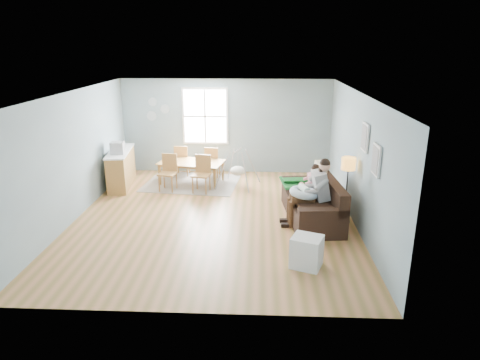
# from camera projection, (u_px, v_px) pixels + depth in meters

# --- Properties ---
(room) EXTENTS (8.40, 9.40, 3.90)m
(room) POSITION_uv_depth(u_px,v_px,m) (212.00, 107.00, 8.66)
(room) COLOR olive
(window) EXTENTS (1.32, 0.08, 1.62)m
(window) POSITION_uv_depth(u_px,v_px,m) (205.00, 116.00, 12.21)
(window) COLOR silver
(window) RESTS_ON room
(pictures) EXTENTS (0.05, 1.34, 0.74)m
(pictures) POSITION_uv_depth(u_px,v_px,m) (370.00, 148.00, 7.70)
(pictures) COLOR silver
(pictures) RESTS_ON room
(wall_plates) EXTENTS (0.67, 0.02, 0.66)m
(wall_plates) POSITION_uv_depth(u_px,v_px,m) (156.00, 110.00, 12.23)
(wall_plates) COLOR #97A7B5
(wall_plates) RESTS_ON room
(sofa) EXTENTS (1.19, 2.35, 0.92)m
(sofa) POSITION_uv_depth(u_px,v_px,m) (315.00, 204.00, 9.25)
(sofa) COLOR black
(sofa) RESTS_ON room
(green_throw) EXTENTS (1.13, 1.01, 0.04)m
(green_throw) POSITION_uv_depth(u_px,v_px,m) (304.00, 182.00, 9.88)
(green_throw) COLOR #166025
(green_throw) RESTS_ON sofa
(beige_pillow) EXTENTS (0.23, 0.54, 0.53)m
(beige_pillow) POSITION_uv_depth(u_px,v_px,m) (320.00, 174.00, 9.67)
(beige_pillow) COLOR beige
(beige_pillow) RESTS_ON sofa
(father) EXTENTS (1.01, 0.48, 1.44)m
(father) POSITION_uv_depth(u_px,v_px,m) (312.00, 190.00, 8.79)
(father) COLOR gray
(father) RESTS_ON sofa
(nursing_pillow) EXTENTS (0.72, 0.70, 0.24)m
(nursing_pillow) POSITION_uv_depth(u_px,v_px,m) (304.00, 193.00, 8.80)
(nursing_pillow) COLOR #C7E8F9
(nursing_pillow) RESTS_ON father
(infant) EXTENTS (0.23, 0.42, 0.15)m
(infant) POSITION_uv_depth(u_px,v_px,m) (304.00, 188.00, 8.81)
(infant) COLOR white
(infant) RESTS_ON nursing_pillow
(toddler) EXTENTS (0.61, 0.30, 0.95)m
(toddler) POSITION_uv_depth(u_px,v_px,m) (310.00, 181.00, 9.30)
(toddler) COLOR white
(toddler) RESTS_ON sofa
(floor_lamp) EXTENTS (0.29, 0.29, 1.42)m
(floor_lamp) POSITION_uv_depth(u_px,v_px,m) (348.00, 169.00, 8.80)
(floor_lamp) COLOR black
(floor_lamp) RESTS_ON room
(storage_cube) EXTENTS (0.62, 0.59, 0.55)m
(storage_cube) POSITION_uv_depth(u_px,v_px,m) (306.00, 252.00, 7.27)
(storage_cube) COLOR white
(storage_cube) RESTS_ON room
(rug) EXTENTS (2.64, 2.12, 0.01)m
(rug) POSITION_uv_depth(u_px,v_px,m) (192.00, 183.00, 11.67)
(rug) COLOR gray
(rug) RESTS_ON room
(dining_table) EXTENTS (1.85, 1.25, 0.60)m
(dining_table) POSITION_uv_depth(u_px,v_px,m) (191.00, 173.00, 11.58)
(dining_table) COLOR olive
(dining_table) RESTS_ON rug
(chair_sw) EXTENTS (0.49, 0.49, 0.94)m
(chair_sw) POSITION_uv_depth(u_px,v_px,m) (169.00, 170.00, 11.01)
(chair_sw) COLOR #9B6235
(chair_sw) RESTS_ON rug
(chair_se) EXTENTS (0.50, 0.50, 0.95)m
(chair_se) POSITION_uv_depth(u_px,v_px,m) (202.00, 171.00, 10.88)
(chair_se) COLOR #9B6235
(chair_se) RESTS_ON rug
(chair_nw) EXTENTS (0.42, 0.42, 0.90)m
(chair_nw) POSITION_uv_depth(u_px,v_px,m) (182.00, 159.00, 12.16)
(chair_nw) COLOR #9B6235
(chair_nw) RESTS_ON rug
(chair_ne) EXTENTS (0.43, 0.43, 0.89)m
(chair_ne) POSITION_uv_depth(u_px,v_px,m) (212.00, 160.00, 12.03)
(chair_ne) COLOR #9B6235
(chair_ne) RESTS_ON rug
(counter) EXTENTS (0.72, 1.77, 0.96)m
(counter) POSITION_uv_depth(u_px,v_px,m) (121.00, 168.00, 11.35)
(counter) COLOR olive
(counter) RESTS_ON room
(monitor) EXTENTS (0.36, 0.34, 0.31)m
(monitor) POSITION_uv_depth(u_px,v_px,m) (117.00, 148.00, 10.85)
(monitor) COLOR #A7A6AB
(monitor) RESTS_ON counter
(baby_swing) EXTENTS (1.21, 1.22, 0.99)m
(baby_swing) POSITION_uv_depth(u_px,v_px,m) (238.00, 170.00, 11.30)
(baby_swing) COLOR #A7A6AB
(baby_swing) RESTS_ON room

